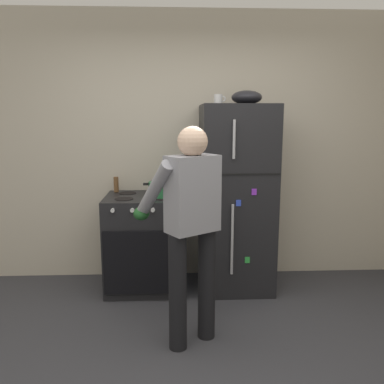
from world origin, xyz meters
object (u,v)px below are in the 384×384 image
(red_pot, at_px, (162,189))
(coffee_mug, at_px, (218,99))
(mixing_bowl, at_px, (247,97))
(refrigerator, at_px, (236,198))
(pepper_mill, at_px, (116,184))
(person_cook, at_px, (190,217))
(stove_range, at_px, (146,243))

(red_pot, bearing_deg, coffee_mug, 10.51)
(mixing_bowl, bearing_deg, refrigerator, -179.78)
(refrigerator, height_order, pepper_mill, refrigerator)
(refrigerator, relative_size, person_cook, 1.11)
(person_cook, bearing_deg, pepper_mill, 119.93)
(red_pot, distance_m, coffee_mug, 0.99)
(person_cook, relative_size, pepper_mill, 10.54)
(mixing_bowl, bearing_deg, stove_range, -179.38)
(refrigerator, height_order, person_cook, refrigerator)
(refrigerator, height_order, stove_range, refrigerator)
(stove_range, bearing_deg, pepper_mill, 144.96)
(coffee_mug, bearing_deg, red_pot, -169.49)
(person_cook, xyz_separation_m, pepper_mill, (-0.69, 1.19, 0.05))
(coffee_mug, bearing_deg, mixing_bowl, -10.99)
(refrigerator, bearing_deg, coffee_mug, 164.17)
(stove_range, relative_size, pepper_mill, 6.09)
(refrigerator, bearing_deg, mixing_bowl, 0.22)
(person_cook, bearing_deg, mixing_bowl, 60.17)
(mixing_bowl, bearing_deg, pepper_mill, 170.96)
(coffee_mug, xyz_separation_m, pepper_mill, (-1.00, 0.15, -0.82))
(refrigerator, xyz_separation_m, red_pot, (-0.72, -0.05, 0.11))
(refrigerator, height_order, coffee_mug, coffee_mug)
(coffee_mug, bearing_deg, stove_range, -175.07)
(stove_range, distance_m, coffee_mug, 1.54)
(pepper_mill, bearing_deg, refrigerator, -9.66)
(refrigerator, height_order, red_pot, refrigerator)
(person_cook, distance_m, mixing_bowl, 1.45)
(refrigerator, xyz_separation_m, stove_range, (-0.88, -0.01, -0.43))
(person_cook, xyz_separation_m, red_pot, (-0.23, 0.94, 0.04))
(pepper_mill, bearing_deg, mixing_bowl, -9.04)
(refrigerator, relative_size, coffee_mug, 15.86)
(stove_range, distance_m, pepper_mill, 0.65)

